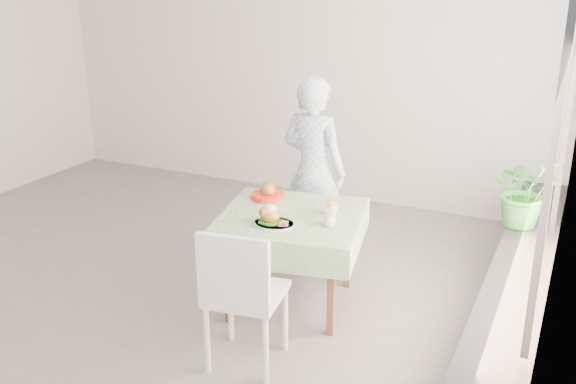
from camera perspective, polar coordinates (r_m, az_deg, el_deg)
The scene contains 14 objects.
floor at distance 5.65m, azimuth -10.65°, elevation -7.17°, with size 6.00×6.00×0.00m, color #615D5B.
wall_back at distance 7.31m, azimuth 0.27°, elevation 10.72°, with size 6.00×0.02×2.80m, color silver.
wall_right at distance 4.19m, azimuth 23.56°, elevation 2.64°, with size 0.02×5.00×2.80m, color silver.
window_pane at distance 4.13m, azimuth 23.61°, elevation 6.01°, with size 0.01×4.80×2.18m, color #D1E0F9.
window_ledge at distance 4.63m, azimuth 19.16°, elevation -10.76°, with size 0.40×4.80×0.50m, color black.
cafe_table at distance 4.91m, azimuth 0.28°, elevation -5.09°, with size 1.23×1.23×0.74m.
chair_far at distance 5.65m, azimuth 1.23°, elevation -4.10°, with size 0.38×0.38×0.80m.
chair_near at distance 4.28m, azimuth -3.75°, elevation -11.41°, with size 0.52×0.52×0.98m.
diner at distance 5.55m, azimuth 2.29°, elevation 1.90°, with size 0.60×0.40×1.66m, color #8AAEDC.
main_dish at distance 4.60m, azimuth -1.45°, elevation -2.34°, with size 0.30×0.30×0.15m.
juice_cup_orange at distance 4.80m, azimuth 3.92°, elevation -1.34°, with size 0.09×0.09×0.25m.
juice_cup_lemonade at distance 4.58m, azimuth 3.73°, elevation -2.33°, with size 0.09×0.09×0.25m.
second_dish at distance 5.12m, azimuth -1.82°, elevation -0.20°, with size 0.27×0.27×0.13m.
potted_plant at distance 5.49m, azimuth 20.36°, elevation 0.13°, with size 0.54×0.47×0.60m, color #36852C.
Camera 1 is at (3.07, -4.05, 2.48)m, focal length 40.00 mm.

